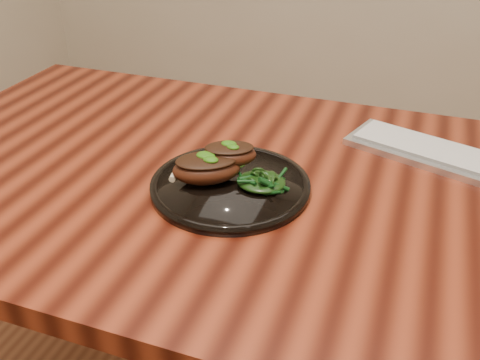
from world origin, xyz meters
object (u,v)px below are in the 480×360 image
Objects in this scene: desk at (299,226)px; lamb_chop_front at (206,168)px; keyboard at (453,158)px; plate at (230,185)px; greens_heap at (261,179)px.

desk is 0.21m from lamb_chop_front.
keyboard is (0.24, 0.18, 0.09)m from desk.
lamb_chop_front is (-0.04, -0.01, 0.03)m from plate.
plate reaches higher than desk.
plate is 0.66× the size of keyboard.
plate is (-0.11, -0.05, 0.09)m from desk.
plate is 2.00× the size of lamb_chop_front.
keyboard is at bearing 36.49° from greens_heap.
greens_heap reaches higher than keyboard.
desk is 11.78× the size of lamb_chop_front.
lamb_chop_front reaches higher than plate.
greens_heap reaches higher than plate.
plate is 3.29× the size of greens_heap.
lamb_chop_front is 0.46m from keyboard.
keyboard is at bearing 32.73° from plate.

